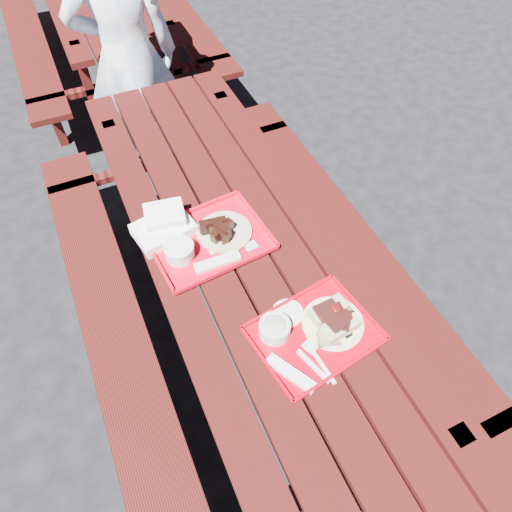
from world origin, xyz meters
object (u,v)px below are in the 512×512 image
at_px(picnic_table_near, 242,268).
at_px(picnic_table_far, 97,1).
at_px(near_tray, 311,328).
at_px(person, 128,58).
at_px(far_tray, 208,240).

xyz_separation_m(picnic_table_near, picnic_table_far, (0.00, 2.80, 0.00)).
bearing_deg(near_tray, person, 93.50).
height_order(picnic_table_far, far_tray, far_tray).
xyz_separation_m(picnic_table_far, person, (-0.06, -1.35, 0.23)).
xyz_separation_m(far_tray, person, (0.06, 1.42, 0.02)).
height_order(picnic_table_near, far_tray, far_tray).
height_order(picnic_table_far, near_tray, near_tray).
bearing_deg(person, near_tray, 101.27).
bearing_deg(picnic_table_far, far_tray, -92.56).
bearing_deg(far_tray, picnic_table_near, -14.76).
bearing_deg(person, far_tray, 95.34).
distance_m(picnic_table_near, far_tray, 0.25).
bearing_deg(picnic_table_near, near_tray, -83.48).
distance_m(picnic_table_far, far_tray, 2.78).
relative_size(picnic_table_far, person, 1.51).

